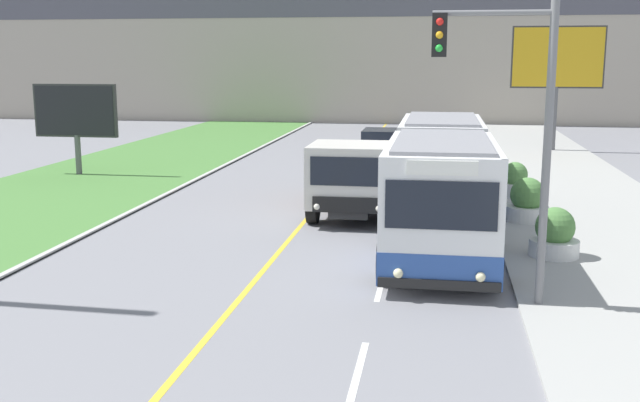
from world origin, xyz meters
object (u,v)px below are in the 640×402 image
(city_bus, at_px, (441,180))
(planter_round_near, at_px, (555,235))
(billboard_large, at_px, (558,61))
(dump_truck, at_px, (356,178))
(car_distant, at_px, (379,146))
(billboard_small, at_px, (76,113))
(planter_round_second, at_px, (527,202))
(planter_round_third, at_px, (515,181))
(traffic_light_mast, at_px, (514,110))

(city_bus, relative_size, planter_round_near, 10.02)
(city_bus, relative_size, billboard_large, 1.88)
(dump_truck, xyz_separation_m, car_distant, (-0.34, 12.90, -0.50))
(billboard_small, bearing_deg, car_distant, 28.52)
(car_distant, xyz_separation_m, billboard_large, (8.62, 4.80, 3.94))
(car_distant, distance_m, planter_round_second, 14.13)
(planter_round_near, distance_m, planter_round_second, 4.07)
(planter_round_second, height_order, planter_round_third, planter_round_second)
(city_bus, bearing_deg, billboard_large, 73.76)
(city_bus, xyz_separation_m, dump_truck, (-2.53, 2.04, -0.32))
(billboard_small, bearing_deg, planter_round_third, -8.21)
(planter_round_near, distance_m, planter_round_third, 8.13)
(city_bus, xyz_separation_m, car_distant, (-2.87, 14.95, -0.82))
(car_distant, relative_size, planter_round_third, 3.66)
(car_distant, distance_m, planter_round_near, 18.02)
(planter_round_near, bearing_deg, billboard_large, 82.16)
(city_bus, distance_m, planter_round_third, 6.53)
(dump_truck, bearing_deg, billboard_large, 64.93)
(traffic_light_mast, xyz_separation_m, billboard_large, (4.46, 25.61, 0.82))
(city_bus, xyz_separation_m, billboard_small, (-14.82, 8.45, 1.05))
(traffic_light_mast, height_order, billboard_large, billboard_large)
(billboard_small, bearing_deg, billboard_large, 28.77)
(billboard_large, bearing_deg, planter_round_second, -100.23)
(dump_truck, distance_m, planter_round_third, 6.43)
(billboard_small, xyz_separation_m, planter_round_third, (17.36, -2.51, -1.97))
(billboard_large, height_order, planter_round_near, billboard_large)
(billboard_small, bearing_deg, dump_truck, -27.54)
(planter_round_third, bearing_deg, city_bus, -113.16)
(city_bus, relative_size, planter_round_third, 10.21)
(planter_round_second, bearing_deg, planter_round_third, 89.77)
(dump_truck, relative_size, car_distant, 1.58)
(planter_round_third, bearing_deg, dump_truck, -142.42)
(city_bus, distance_m, traffic_light_mast, 6.43)
(city_bus, xyz_separation_m, planter_round_near, (2.73, -2.18, -0.91))
(billboard_large, xyz_separation_m, planter_round_third, (-3.21, -13.80, -4.04))
(billboard_small, distance_m, planter_round_second, 18.65)
(planter_round_third, bearing_deg, traffic_light_mast, -96.05)
(dump_truck, bearing_deg, city_bus, -38.89)
(dump_truck, xyz_separation_m, planter_round_near, (5.26, -4.22, -0.59))
(car_distant, bearing_deg, billboard_small, -151.48)
(billboard_small, distance_m, planter_round_near, 20.61)
(traffic_light_mast, bearing_deg, dump_truck, 115.81)
(billboard_small, height_order, planter_round_near, billboard_small)
(car_distant, bearing_deg, dump_truck, -88.49)
(city_bus, bearing_deg, traffic_light_mast, -77.57)
(planter_round_near, height_order, planter_round_third, planter_round_near)
(planter_round_third, bearing_deg, billboard_small, 171.79)
(car_distant, xyz_separation_m, planter_round_second, (5.40, -13.06, -0.06))
(dump_truck, xyz_separation_m, traffic_light_mast, (3.82, -7.90, 2.63))
(traffic_light_mast, relative_size, billboard_large, 0.94)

